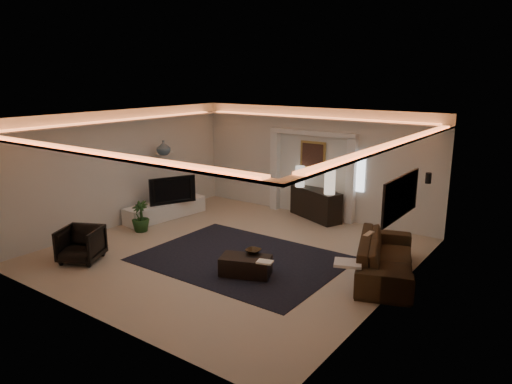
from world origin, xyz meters
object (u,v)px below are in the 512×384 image
Objects in this scene: coffee_table at (246,265)px; armchair at (81,244)px; console at (316,204)px; sofa at (386,257)px.

armchair is (-3.17, -1.38, 0.16)m from coffee_table.
console reaches higher than sofa.
armchair is at bearing 99.34° from sofa.
console is at bearing 78.48° from coffee_table.
sofa is at bearing -17.99° from console.
sofa is 3.17× the size of armchair.
armchair is at bearing -178.18° from coffee_table.
coffee_table is (0.73, -4.06, -0.20)m from console.
console is 1.69× the size of coffee_table.
sofa is 6.08m from armchair.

